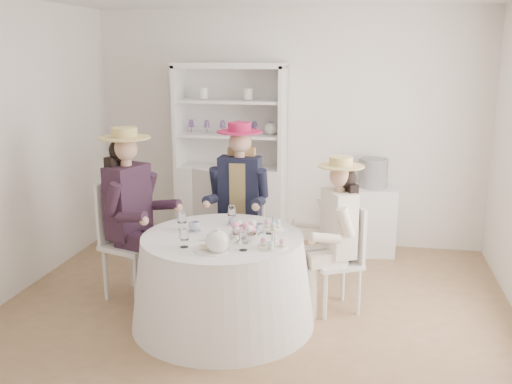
# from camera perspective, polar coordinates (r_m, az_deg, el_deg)

# --- Properties ---
(ground) EXTENTS (4.50, 4.50, 0.00)m
(ground) POSITION_cam_1_polar(r_m,az_deg,el_deg) (5.13, -0.22, -11.73)
(ground) COLOR olive
(ground) RESTS_ON ground
(wall_back) EXTENTS (4.50, 0.00, 4.50)m
(wall_back) POSITION_cam_1_polar(r_m,az_deg,el_deg) (6.66, 3.17, 6.34)
(wall_back) COLOR white
(wall_back) RESTS_ON ground
(wall_front) EXTENTS (4.50, 0.00, 4.50)m
(wall_front) POSITION_cam_1_polar(r_m,az_deg,el_deg) (2.83, -8.22, -4.05)
(wall_front) COLOR white
(wall_front) RESTS_ON ground
(wall_left) EXTENTS (0.00, 4.50, 4.50)m
(wall_left) POSITION_cam_1_polar(r_m,az_deg,el_deg) (5.60, -23.50, 3.80)
(wall_left) COLOR white
(wall_left) RESTS_ON ground
(tea_table) EXTENTS (1.52, 1.52, 0.76)m
(tea_table) POSITION_cam_1_polar(r_m,az_deg,el_deg) (4.79, -3.32, -8.74)
(tea_table) COLOR white
(tea_table) RESTS_ON ground
(hutch) EXTENTS (1.36, 0.77, 2.10)m
(hutch) POSITION_cam_1_polar(r_m,az_deg,el_deg) (6.65, -2.45, 1.07)
(hutch) COLOR silver
(hutch) RESTS_ON ground
(side_table) EXTENTS (0.56, 0.56, 0.76)m
(side_table) POSITION_cam_1_polar(r_m,az_deg,el_deg) (6.55, 11.40, -2.73)
(side_table) COLOR silver
(side_table) RESTS_ON ground
(hatbox) EXTENTS (0.37, 0.37, 0.32)m
(hatbox) POSITION_cam_1_polar(r_m,az_deg,el_deg) (6.42, 11.63, 1.89)
(hatbox) COLOR black
(hatbox) RESTS_ON side_table
(guest_left) EXTENTS (0.65, 0.60, 1.58)m
(guest_left) POSITION_cam_1_polar(r_m,az_deg,el_deg) (5.21, -12.44, -1.22)
(guest_left) COLOR silver
(guest_left) RESTS_ON ground
(guest_mid) EXTENTS (0.56, 0.59, 1.56)m
(guest_mid) POSITION_cam_1_polar(r_m,az_deg,el_deg) (5.56, -1.67, -0.01)
(guest_mid) COLOR silver
(guest_mid) RESTS_ON ground
(guest_right) EXTENTS (0.58, 0.53, 1.37)m
(guest_right) POSITION_cam_1_polar(r_m,az_deg,el_deg) (4.91, 8.02, -3.38)
(guest_right) COLOR silver
(guest_right) RESTS_ON ground
(spare_chair) EXTENTS (0.57, 0.57, 1.01)m
(spare_chair) POSITION_cam_1_polar(r_m,az_deg,el_deg) (6.17, -4.22, -1.93)
(spare_chair) COLOR silver
(spare_chair) RESTS_ON ground
(teacup_a) EXTENTS (0.12, 0.12, 0.08)m
(teacup_a) POSITION_cam_1_polar(r_m,az_deg,el_deg) (4.77, -6.18, -3.52)
(teacup_a) COLOR white
(teacup_a) RESTS_ON tea_table
(teacup_b) EXTENTS (0.09, 0.09, 0.07)m
(teacup_b) POSITION_cam_1_polar(r_m,az_deg,el_deg) (4.92, -2.36, -2.97)
(teacup_b) COLOR white
(teacup_b) RESTS_ON tea_table
(teacup_c) EXTENTS (0.12, 0.12, 0.07)m
(teacup_c) POSITION_cam_1_polar(r_m,az_deg,el_deg) (4.70, 0.20, -3.75)
(teacup_c) COLOR white
(teacup_c) RESTS_ON tea_table
(flower_bowl) EXTENTS (0.24, 0.24, 0.05)m
(flower_bowl) POSITION_cam_1_polar(r_m,az_deg,el_deg) (4.55, -1.14, -4.45)
(flower_bowl) COLOR white
(flower_bowl) RESTS_ON tea_table
(flower_arrangement) EXTENTS (0.17, 0.17, 0.06)m
(flower_arrangement) POSITION_cam_1_polar(r_m,az_deg,el_deg) (4.57, -1.15, -3.68)
(flower_arrangement) COLOR pink
(flower_arrangement) RESTS_ON tea_table
(table_teapot) EXTENTS (0.26, 0.18, 0.19)m
(table_teapot) POSITION_cam_1_polar(r_m,az_deg,el_deg) (4.26, -3.84, -4.99)
(table_teapot) COLOR white
(table_teapot) RESTS_ON tea_table
(sandwich_plate) EXTENTS (0.28, 0.28, 0.06)m
(sandwich_plate) POSITION_cam_1_polar(r_m,az_deg,el_deg) (4.32, -4.41, -5.65)
(sandwich_plate) COLOR white
(sandwich_plate) RESTS_ON tea_table
(cupcake_stand) EXTENTS (0.22, 0.22, 0.21)m
(cupcake_stand) POSITION_cam_1_polar(r_m,az_deg,el_deg) (4.36, 1.67, -4.59)
(cupcake_stand) COLOR white
(cupcake_stand) RESTS_ON tea_table
(stemware_set) EXTENTS (0.82, 0.80, 0.15)m
(stemware_set) POSITION_cam_1_polar(r_m,az_deg,el_deg) (4.63, -3.40, -3.52)
(stemware_set) COLOR white
(stemware_set) RESTS_ON tea_table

